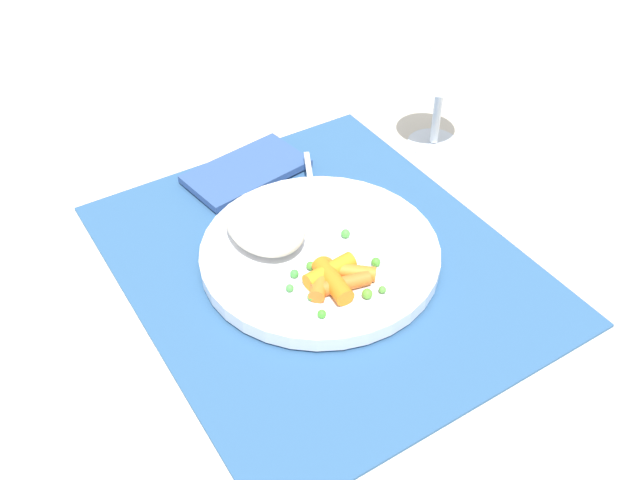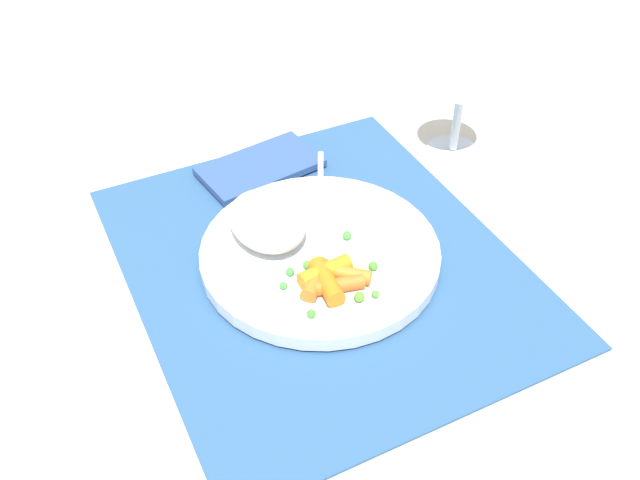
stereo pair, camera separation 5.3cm
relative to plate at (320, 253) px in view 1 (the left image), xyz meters
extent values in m
plane|color=beige|center=(0.00, 0.00, -0.01)|extent=(2.40, 2.40, 0.00)
cube|color=#2D5684|center=(0.00, 0.00, -0.01)|extent=(0.42, 0.36, 0.01)
cylinder|color=white|center=(0.00, 0.00, 0.00)|extent=(0.23, 0.23, 0.01)
ellipsoid|color=beige|center=(-0.04, -0.04, 0.03)|extent=(0.09, 0.07, 0.04)
cylinder|color=orange|center=(0.05, 0.00, 0.01)|extent=(0.05, 0.05, 0.01)
cylinder|color=orange|center=(0.04, -0.01, 0.02)|extent=(0.02, 0.05, 0.02)
cylinder|color=orange|center=(0.06, -0.01, 0.01)|extent=(0.03, 0.06, 0.01)
cylinder|color=orange|center=(0.05, -0.02, 0.02)|extent=(0.05, 0.02, 0.02)
cylinder|color=orange|center=(0.04, -0.03, 0.01)|extent=(0.04, 0.04, 0.01)
sphere|color=green|center=(0.03, -0.05, 0.01)|extent=(0.01, 0.01, 0.01)
sphere|color=#5AA330|center=(0.08, 0.00, 0.01)|extent=(0.01, 0.01, 0.01)
sphere|color=green|center=(0.02, -0.04, 0.01)|extent=(0.01, 0.01, 0.01)
sphere|color=green|center=(0.05, -0.04, 0.01)|extent=(0.01, 0.01, 0.01)
sphere|color=green|center=(0.08, -0.05, 0.01)|extent=(0.01, 0.01, 0.01)
sphere|color=green|center=(0.05, 0.03, 0.01)|extent=(0.01, 0.01, 0.01)
sphere|color=#53993A|center=(0.08, 0.02, 0.01)|extent=(0.01, 0.01, 0.01)
sphere|color=#4FA133|center=(0.02, -0.02, 0.01)|extent=(0.01, 0.01, 0.01)
sphere|color=green|center=(0.00, 0.03, 0.01)|extent=(0.01, 0.01, 0.01)
cube|color=silver|center=(0.01, -0.01, 0.01)|extent=(0.05, 0.03, 0.01)
cube|color=silver|center=(-0.07, 0.04, 0.01)|extent=(0.13, 0.07, 0.01)
cylinder|color=silver|center=(-0.11, 0.23, -0.01)|extent=(0.06, 0.06, 0.00)
cylinder|color=silver|center=(-0.11, 0.23, 0.03)|extent=(0.01, 0.01, 0.08)
cone|color=silver|center=(-0.11, 0.23, 0.11)|extent=(0.07, 0.07, 0.07)
cube|color=#33518C|center=(-0.16, 0.01, 0.00)|extent=(0.09, 0.14, 0.01)
camera|label=1|loc=(0.43, -0.27, 0.47)|focal=39.73mm
camera|label=2|loc=(0.46, -0.23, 0.47)|focal=39.73mm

